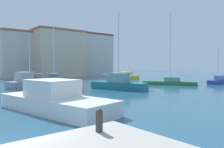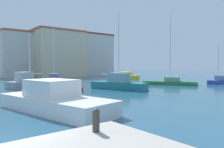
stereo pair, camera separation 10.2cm
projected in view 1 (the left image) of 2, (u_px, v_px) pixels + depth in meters
water at (84, 86)px, 30.78m from camera, size 160.00×160.00×0.00m
mooring_bollard at (99, 119)px, 5.70m from camera, size 0.20×0.20×0.61m
sailboat_teal_mid_harbor at (119, 83)px, 25.94m from camera, size 3.81×7.13×9.08m
motorboat_red_distant_east at (57, 91)px, 20.70m from camera, size 6.61×5.12×1.22m
motorboat_yellow_behind_lamppost at (124, 76)px, 47.91m from camera, size 5.18×9.33×1.51m
motorboat_white_center_channel at (55, 100)px, 13.57m from camera, size 4.55×8.80×1.96m
sailboat_grey_far_right at (29, 82)px, 27.79m from camera, size 5.97×3.69×6.92m
sailboat_navy_inner_mooring at (54, 80)px, 34.49m from camera, size 4.59×5.37×9.09m
sailboat_green_near_pier at (170, 82)px, 32.06m from camera, size 5.55×7.54×10.34m
sailboat_blue_far_left at (218, 81)px, 33.91m from camera, size 4.33×1.20×5.74m
waterfront_apartments at (17, 54)px, 52.71m from camera, size 8.12×7.24×11.00m
yacht_club at (59, 53)px, 54.61m from camera, size 12.20×7.08×11.59m
harbor_office at (92, 55)px, 64.16m from camera, size 11.10×6.53×12.00m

